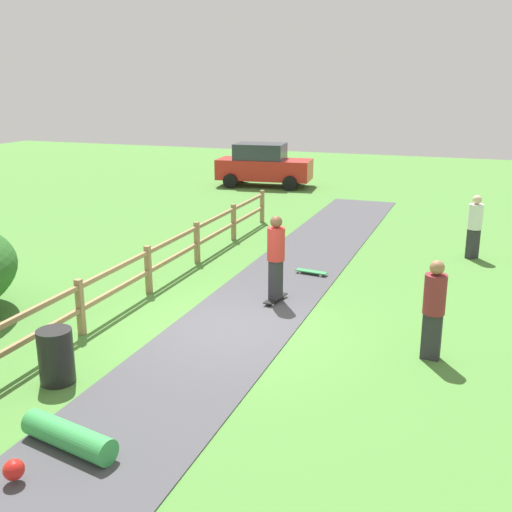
% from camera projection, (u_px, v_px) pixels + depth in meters
% --- Properties ---
extents(ground_plane, '(60.00, 60.00, 0.00)m').
position_uv_depth(ground_plane, '(233.00, 328.00, 12.20)').
color(ground_plane, '#4C8438').
extents(asphalt_path, '(2.40, 28.00, 0.02)m').
position_uv_depth(asphalt_path, '(233.00, 327.00, 12.20)').
color(asphalt_path, '#47474C').
rests_on(asphalt_path, ground_plane).
extents(wooden_fence, '(0.12, 18.12, 1.10)m').
position_uv_depth(wooden_fence, '(117.00, 281.00, 12.87)').
color(wooden_fence, '#997A51').
rests_on(wooden_fence, ground_plane).
extents(trash_bin, '(0.56, 0.56, 0.90)m').
position_uv_depth(trash_bin, '(56.00, 356.00, 9.90)').
color(trash_bin, black).
rests_on(trash_bin, ground_plane).
extents(skater_riding, '(0.43, 0.82, 1.91)m').
position_uv_depth(skater_riding, '(276.00, 254.00, 13.29)').
color(skater_riding, black).
rests_on(skater_riding, asphalt_path).
extents(skater_fallen, '(1.50, 1.29, 0.36)m').
position_uv_depth(skater_fallen, '(64.00, 439.00, 8.07)').
color(skater_fallen, green).
rests_on(skater_fallen, asphalt_path).
extents(skateboard_loose, '(0.82, 0.31, 0.08)m').
position_uv_depth(skateboard_loose, '(311.00, 272.00, 15.45)').
color(skateboard_loose, '#338C4C').
rests_on(skateboard_loose, asphalt_path).
extents(bystander_maroon, '(0.41, 0.41, 1.79)m').
position_uv_depth(bystander_maroon, '(434.00, 305.00, 10.60)').
color(bystander_maroon, '#2D2D33').
rests_on(bystander_maroon, ground_plane).
extents(bystander_white, '(0.53, 0.53, 1.74)m').
position_uv_depth(bystander_white, '(475.00, 224.00, 16.68)').
color(bystander_white, '#2D2D33').
rests_on(bystander_white, ground_plane).
extents(parked_car_red, '(4.36, 2.34, 1.92)m').
position_uv_depth(parked_car_red, '(263.00, 165.00, 28.06)').
color(parked_car_red, red).
rests_on(parked_car_red, ground_plane).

